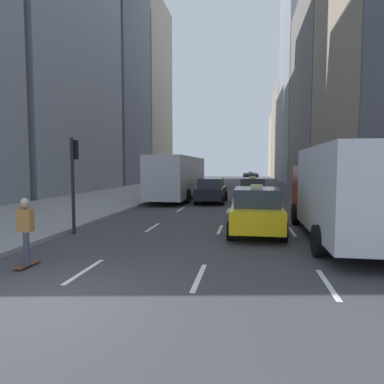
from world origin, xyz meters
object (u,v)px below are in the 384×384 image
object	(u,v)px
taxi_second	(251,182)
traffic_light_pole	(74,170)
taxi_third	(250,180)
skateboarder	(26,229)
taxi_lead	(252,190)
taxi_fourth	(256,210)
city_bus	(179,176)
box_truck	(342,191)
sedan_black_near	(212,190)

from	to	relation	value
taxi_second	traffic_light_pole	world-z (taller)	traffic_light_pole
taxi_third	skateboarder	size ratio (longest dim) A/B	2.52
taxi_second	skateboarder	world-z (taller)	taxi_second
taxi_lead	traffic_light_pole	world-z (taller)	traffic_light_pole
taxi_fourth	traffic_light_pole	distance (m)	7.00
taxi_fourth	skateboarder	size ratio (longest dim) A/B	2.52
skateboarder	traffic_light_pole	bearing A→B (deg)	102.53
taxi_third	city_bus	size ratio (longest dim) A/B	0.38
taxi_second	taxi_fourth	distance (m)	24.05
taxi_lead	traffic_light_pole	distance (m)	13.91
taxi_fourth	box_truck	xyz separation A→B (m)	(2.80, -0.89, 0.83)
sedan_black_near	city_bus	distance (m)	3.83
box_truck	taxi_fourth	bearing A→B (deg)	162.31
taxi_lead	skateboarder	size ratio (longest dim) A/B	2.52
taxi_second	traffic_light_pole	bearing A→B (deg)	-105.05
taxi_lead	taxi_fourth	distance (m)	11.01
taxi_second	taxi_third	xyz separation A→B (m)	(0.00, 5.92, 0.00)
city_bus	skateboarder	xyz separation A→B (m)	(-0.20, -18.37, -0.82)
taxi_lead	city_bus	distance (m)	6.06
traffic_light_pole	city_bus	bearing A→B (deg)	85.41
city_bus	skateboarder	bearing A→B (deg)	-90.63
skateboarder	taxi_fourth	bearing A→B (deg)	42.14
taxi_fourth	skateboarder	xyz separation A→B (m)	(-5.82, -5.26, 0.08)
sedan_black_near	box_truck	world-z (taller)	box_truck
taxi_lead	taxi_fourth	bearing A→B (deg)	-90.00
sedan_black_near	taxi_fourth	bearing A→B (deg)	-75.30
taxi_third	traffic_light_pole	xyz separation A→B (m)	(-6.75, -31.02, 1.53)
taxi_lead	city_bus	xyz separation A→B (m)	(-5.61, 2.10, 0.91)
taxi_lead	skateboarder	bearing A→B (deg)	-109.67
taxi_lead	sedan_black_near	size ratio (longest dim) A/B	0.89
taxi_third	taxi_lead	bearing A→B (deg)	-90.00
taxi_second	taxi_third	distance (m)	5.92
sedan_black_near	box_truck	distance (m)	12.88
taxi_lead	taxi_second	size ratio (longest dim) A/B	1.00
taxi_third	taxi_fourth	xyz separation A→B (m)	(0.00, -29.96, 0.00)
taxi_fourth	skateboarder	distance (m)	7.84
taxi_fourth	skateboarder	bearing A→B (deg)	-137.86
city_bus	skateboarder	world-z (taller)	city_bus
city_bus	traffic_light_pole	size ratio (longest dim) A/B	3.22
taxi_lead	traffic_light_pole	xyz separation A→B (m)	(-6.75, -12.06, 1.53)
taxi_second	city_bus	size ratio (longest dim) A/B	0.38
box_truck	traffic_light_pole	distance (m)	9.58
taxi_lead	taxi_second	xyz separation A→B (m)	(0.00, 13.04, 0.00)
taxi_second	box_truck	world-z (taller)	box_truck
city_bus	taxi_third	bearing A→B (deg)	71.58
taxi_lead	box_truck	bearing A→B (deg)	-76.76
skateboarder	taxi_lead	bearing A→B (deg)	70.33
skateboarder	traffic_light_pole	xyz separation A→B (m)	(-0.93, 4.21, 1.45)
taxi_fourth	box_truck	world-z (taller)	box_truck
city_bus	traffic_light_pole	xyz separation A→B (m)	(-1.14, -14.17, 0.62)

